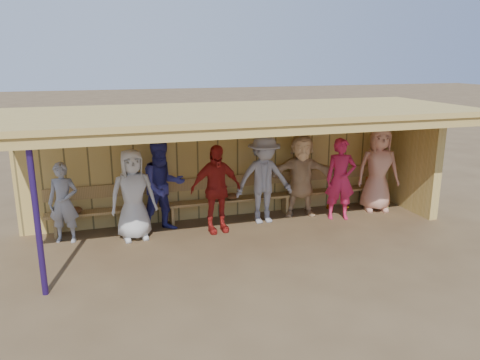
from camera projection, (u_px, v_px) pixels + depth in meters
name	position (u px, v px, depth m)	size (l,w,h in m)	color
ground	(245.00, 235.00, 9.34)	(90.00, 90.00, 0.00)	brown
player_a	(64.00, 203.00, 8.83)	(0.57, 0.37, 1.56)	gray
player_b	(133.00, 195.00, 8.95)	(0.87, 0.57, 1.78)	silver
player_c	(163.00, 186.00, 9.34)	(0.92, 0.71, 1.89)	navy
player_d	(216.00, 189.00, 9.33)	(1.05, 0.44, 1.79)	#AC211B
player_e	(264.00, 179.00, 9.85)	(1.23, 0.71, 1.91)	gray
player_f	(301.00, 175.00, 10.30)	(1.70, 0.54, 1.84)	#E0B27E
player_g	(340.00, 179.00, 10.10)	(0.65, 0.43, 1.78)	#C51F4A
player_h	(378.00, 169.00, 10.64)	(0.95, 0.62, 1.94)	tan
dugout_structure	(253.00, 144.00, 9.65)	(8.80, 3.20, 2.50)	tan
bench	(230.00, 195.00, 10.23)	(7.60, 0.34, 0.93)	#AA8449
dugout_equipment	(213.00, 199.00, 10.01)	(7.05, 0.62, 0.80)	orange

